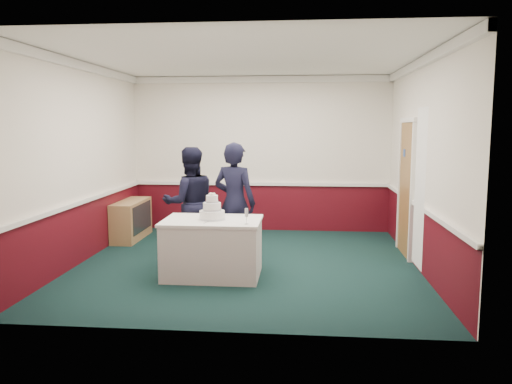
# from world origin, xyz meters

# --- Properties ---
(ground) EXTENTS (5.00, 5.00, 0.00)m
(ground) POSITION_xyz_m (0.00, 0.00, 0.00)
(ground) COLOR black
(ground) RESTS_ON ground
(room_shell) EXTENTS (5.00, 5.00, 3.00)m
(room_shell) POSITION_xyz_m (0.08, 0.61, 1.97)
(room_shell) COLOR white
(room_shell) RESTS_ON ground
(sideboard) EXTENTS (0.41, 1.20, 0.70)m
(sideboard) POSITION_xyz_m (-2.28, 1.49, 0.35)
(sideboard) COLOR #A88351
(sideboard) RESTS_ON ground
(cake_table) EXTENTS (1.32, 0.92, 0.79)m
(cake_table) POSITION_xyz_m (-0.40, -0.64, 0.40)
(cake_table) COLOR white
(cake_table) RESTS_ON ground
(wedding_cake) EXTENTS (0.35, 0.35, 0.36)m
(wedding_cake) POSITION_xyz_m (-0.40, -0.64, 0.90)
(wedding_cake) COLOR white
(wedding_cake) RESTS_ON cake_table
(cake_knife) EXTENTS (0.07, 0.22, 0.00)m
(cake_knife) POSITION_xyz_m (-0.43, -0.84, 0.79)
(cake_knife) COLOR silver
(cake_knife) RESTS_ON cake_table
(champagne_flute) EXTENTS (0.05, 0.05, 0.21)m
(champagne_flute) POSITION_xyz_m (0.10, -0.92, 0.93)
(champagne_flute) COLOR silver
(champagne_flute) RESTS_ON cake_table
(person_man) EXTENTS (1.03, 0.93, 1.73)m
(person_man) POSITION_xyz_m (-0.92, 0.31, 0.86)
(person_man) COLOR black
(person_man) RESTS_ON ground
(person_woman) EXTENTS (0.76, 0.62, 1.81)m
(person_woman) POSITION_xyz_m (-0.19, 0.11, 0.91)
(person_woman) COLOR black
(person_woman) RESTS_ON ground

